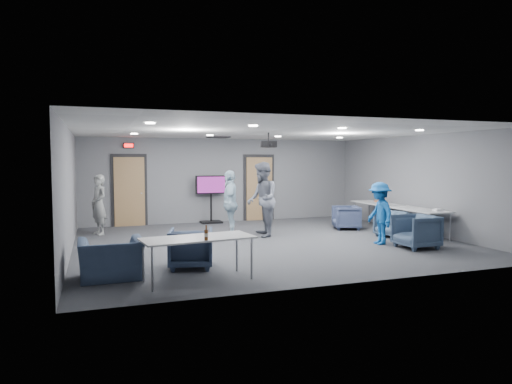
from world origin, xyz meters
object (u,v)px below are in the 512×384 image
object	(u,v)px
person_d	(380,213)
chair_front_b	(111,259)
chair_front_a	(191,248)
person_b	(262,199)
person_c	(230,204)
person_a	(99,205)
chair_right_b	(392,224)
tv_stand	(211,196)
chair_right_a	(346,217)
table_right_a	(376,204)
projector	(269,144)
table_right_b	(418,211)
chair_right_c	(416,231)
bottle_front	(206,235)
table_front_left	(198,240)
bottle_right	(384,200)

from	to	relation	value
person_d	chair_front_b	bearing A→B (deg)	-72.41
chair_front_b	chair_front_a	bearing A→B (deg)	-167.21
person_b	person_c	bearing A→B (deg)	-96.16
person_a	person_b	xyz separation A→B (m)	(4.04, -1.75, 0.17)
chair_right_b	tv_stand	distance (m)	5.68
person_a	chair_right_a	distance (m)	6.95
chair_right_a	tv_stand	bearing A→B (deg)	-107.98
table_right_a	tv_stand	size ratio (longest dim) A/B	1.13
person_a	chair_front_a	xyz separation A→B (m)	(1.58, -4.58, -0.44)
chair_right_b	chair_front_b	world-z (taller)	chair_front_b
chair_right_a	projector	bearing A→B (deg)	-51.39
table_right_b	projector	size ratio (longest dim) A/B	3.91
chair_right_b	chair_right_c	bearing A→B (deg)	-34.74
person_d	tv_stand	bearing A→B (deg)	-143.02
person_c	chair_right_b	distance (m)	4.29
projector	chair_right_a	bearing A→B (deg)	36.05
chair_front_a	tv_stand	world-z (taller)	tv_stand
chair_right_c	table_right_b	distance (m)	1.72
bottle_front	person_b	bearing A→B (deg)	59.01
projector	person_a	bearing A→B (deg)	165.97
table_front_left	chair_front_a	bearing A→B (deg)	78.75
chair_right_c	chair_right_b	bearing A→B (deg)	162.85
table_right_b	bottle_front	xyz separation A→B (m)	(-6.32, -2.73, 0.13)
bottle_front	bottle_right	bearing A→B (deg)	34.52
chair_right_c	bottle_right	xyz separation A→B (m)	(1.23, 3.00, 0.44)
bottle_right	table_right_a	bearing A→B (deg)	124.92
chair_right_a	tv_stand	size ratio (longest dim) A/B	0.49
chair_right_b	table_right_b	xyz separation A→B (m)	(0.65, -0.19, 0.35)
person_a	projector	xyz separation A→B (m)	(3.99, -2.35, 1.59)
person_d	chair_right_b	size ratio (longest dim) A/B	2.03
chair_right_b	chair_right_c	size ratio (longest dim) A/B	0.87
chair_right_c	table_front_left	bearing A→B (deg)	-78.60
person_b	projector	xyz separation A→B (m)	(-0.05, -0.60, 1.42)
projector	person_c	bearing A→B (deg)	148.14
person_c	bottle_front	xyz separation A→B (m)	(-1.66, -4.35, -0.05)
chair_right_a	projector	xyz separation A→B (m)	(-2.81, -1.00, 2.06)
table_right_b	projector	bearing A→B (deg)	78.86
person_a	chair_front_b	bearing A→B (deg)	-25.02
person_b	chair_right_a	size ratio (longest dim) A/B	2.62
person_a	chair_right_c	size ratio (longest dim) A/B	1.92
table_right_b	person_b	bearing A→B (deg)	70.52
person_b	bottle_front	size ratio (longest dim) A/B	8.03
chair_front_b	table_right_a	world-z (taller)	table_right_a
table_right_b	bottle_front	world-z (taller)	bottle_front
person_c	chair_right_c	xyz separation A→B (m)	(3.57, -2.91, -0.49)
person_a	table_right_b	size ratio (longest dim) A/B	0.88
chair_right_b	chair_front_b	size ratio (longest dim) A/B	0.70
table_right_a	bottle_front	xyz separation A→B (m)	(-6.32, -4.63, 0.14)
person_c	tv_stand	size ratio (longest dim) A/B	1.15
bottle_right	projector	xyz separation A→B (m)	(-4.04, -0.94, 1.58)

